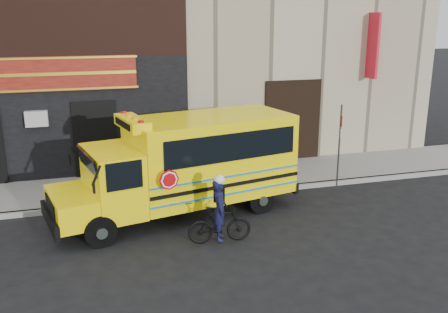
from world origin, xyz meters
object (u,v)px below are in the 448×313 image
at_px(school_bus, 189,162).
at_px(bicycle, 220,224).
at_px(cyclist, 220,211).
at_px(sign_pole, 340,142).

relative_size(school_bus, bicycle, 4.54).
xyz_separation_m(school_bus, bicycle, (0.30, -2.10, -1.03)).
xyz_separation_m(school_bus, cyclist, (0.32, -2.03, -0.72)).
distance_m(school_bus, sign_pole, 5.24).
distance_m(school_bus, bicycle, 2.36).
bearing_deg(school_bus, bicycle, -81.92).
relative_size(school_bus, cyclist, 4.57).
bearing_deg(bicycle, cyclist, -10.64).
height_order(school_bus, cyclist, school_bus).
bearing_deg(school_bus, cyclist, -81.06).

